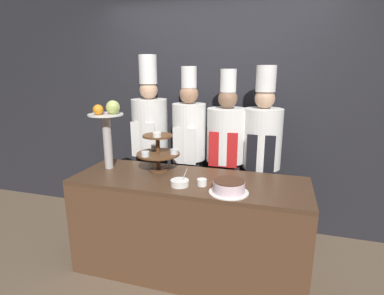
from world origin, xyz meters
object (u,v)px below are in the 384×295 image
object	(u,v)px
tiered_stand	(158,150)
fruit_pedestal	(107,123)
serving_bowl_near	(180,183)
cake_round	(229,187)
chef_center_right	(226,152)
chef_left	(150,140)
chef_right	(262,152)
cup_white	(202,182)
chef_center_left	(189,146)

from	to	relation	value
tiered_stand	fruit_pedestal	world-z (taller)	fruit_pedestal
serving_bowl_near	fruit_pedestal	bearing A→B (deg)	163.05
cake_round	chef_center_right	size ratio (longest dim) A/B	0.17
serving_bowl_near	chef_left	distance (m)	1.02
cake_round	chef_left	xyz separation A→B (m)	(-1.01, 0.83, 0.11)
serving_bowl_near	chef_right	xyz separation A→B (m)	(0.58, 0.80, 0.09)
cup_white	chef_left	bearing A→B (deg)	136.21
chef_right	cup_white	bearing A→B (deg)	-118.72
chef_center_right	chef_right	distance (m)	0.35
cup_white	chef_center_left	world-z (taller)	chef_center_left
tiered_stand	chef_center_right	bearing A→B (deg)	43.57
chef_left	cake_round	bearing A→B (deg)	-39.50
chef_right	chef_left	bearing A→B (deg)	180.00
tiered_stand	serving_bowl_near	world-z (taller)	tiered_stand
fruit_pedestal	serving_bowl_near	xyz separation A→B (m)	(0.77, -0.23, -0.41)
cup_white	chef_left	distance (m)	1.09
tiered_stand	cup_white	size ratio (longest dim) A/B	4.99
cup_white	chef_center_left	size ratio (longest dim) A/B	0.04
chef_center_left	chef_right	bearing A→B (deg)	-0.00
tiered_stand	cup_white	bearing A→B (deg)	-26.96
fruit_pedestal	cake_round	world-z (taller)	fruit_pedestal
fruit_pedestal	cake_round	xyz separation A→B (m)	(1.16, -0.26, -0.39)
tiered_stand	chef_center_left	xyz separation A→B (m)	(0.14, 0.50, -0.07)
tiered_stand	cup_white	world-z (taller)	tiered_stand
tiered_stand	serving_bowl_near	distance (m)	0.46
cake_round	serving_bowl_near	bearing A→B (deg)	175.74
cake_round	chef_right	distance (m)	0.85
serving_bowl_near	chef_right	distance (m)	0.99
cup_white	fruit_pedestal	bearing A→B (deg)	169.19
chef_center_right	cup_white	bearing A→B (deg)	-94.41
chef_left	chef_center_right	distance (m)	0.84
serving_bowl_near	chef_center_left	size ratio (longest dim) A/B	0.08
cup_white	chef_center_left	distance (m)	0.82
fruit_pedestal	chef_left	distance (m)	0.65
chef_left	chef_right	distance (m)	1.19
cake_round	chef_right	xyz separation A→B (m)	(0.18, 0.83, 0.07)
tiered_stand	fruit_pedestal	distance (m)	0.52
chef_center_left	cake_round	bearing A→B (deg)	-55.71
tiered_stand	chef_center_left	world-z (taller)	chef_center_left
cup_white	chef_left	world-z (taller)	chef_left
cake_round	chef_right	size ratio (longest dim) A/B	0.16
chef_center_right	serving_bowl_near	bearing A→B (deg)	-105.69
cake_round	serving_bowl_near	world-z (taller)	serving_bowl_near
cake_round	serving_bowl_near	size ratio (longest dim) A/B	1.98
chef_center_right	chef_left	bearing A→B (deg)	180.00
chef_left	chef_center_right	bearing A→B (deg)	-0.00
cake_round	serving_bowl_near	distance (m)	0.40
tiered_stand	chef_right	xyz separation A→B (m)	(0.88, 0.50, -0.08)
chef_center_right	fruit_pedestal	bearing A→B (deg)	-150.26
chef_right	serving_bowl_near	bearing A→B (deg)	-125.72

